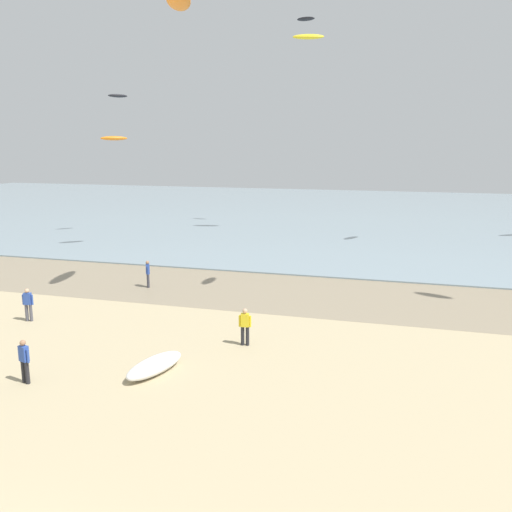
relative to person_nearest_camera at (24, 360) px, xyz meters
name	(u,v)px	position (x,y,z in m)	size (l,w,h in m)	color
wet_sand_strip	(263,291)	(5.32, 14.89, -0.91)	(120.00, 8.72, 0.01)	gray
sea	(341,213)	(5.32, 54.25, -0.87)	(160.00, 70.00, 0.10)	#7F939E
person_nearest_camera	(24,360)	(0.00, 0.00, 0.00)	(0.55, 0.31, 1.71)	#232328
person_by_waterline	(148,273)	(-1.91, 13.83, 0.00)	(0.37, 0.51, 1.71)	#383842
person_right_flank	(28,304)	(-4.72, 6.19, 0.00)	(0.56, 0.29, 1.71)	#4C4C56
person_far_down_beach	(245,326)	(6.84, 5.95, 0.00)	(0.57, 0.27, 1.71)	#232328
grounded_kite	(155,365)	(4.26, 2.18, -0.62)	(2.98, 1.07, 0.60)	white
kite_aloft_0	(114,138)	(-10.02, 24.54, 8.40)	(2.20, 0.71, 0.35)	orange
kite_aloft_2	(179,0)	(1.43, 12.10, 15.28)	(3.59, 1.15, 0.58)	orange
kite_aloft_4	(118,96)	(-12.93, 30.62, 12.33)	(1.84, 0.59, 0.29)	black
kite_aloft_5	(306,19)	(2.85, 40.44, 20.14)	(1.83, 0.59, 0.29)	black
kite_aloft_6	(308,37)	(3.98, 35.85, 17.60)	(2.91, 0.93, 0.47)	yellow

